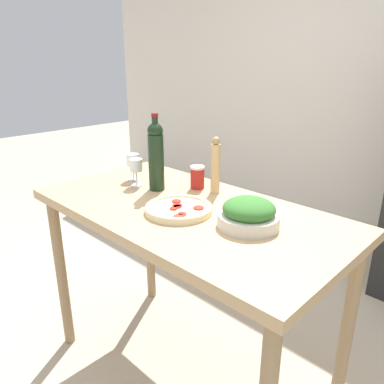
{
  "coord_description": "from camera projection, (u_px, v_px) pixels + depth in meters",
  "views": [
    {
      "loc": [
        1.08,
        -1.08,
        1.56
      ],
      "look_at": [
        0.0,
        0.04,
        1.0
      ],
      "focal_mm": 35.0,
      "sensor_mm": 36.0,
      "label": 1
    }
  ],
  "objects": [
    {
      "name": "salad_bowl",
      "position": [
        249.0,
        214.0,
        1.44
      ],
      "size": [
        0.24,
        0.24,
        0.12
      ],
      "color": "silver",
      "rests_on": "prep_counter"
    },
    {
      "name": "salt_canister",
      "position": [
        197.0,
        177.0,
        1.87
      ],
      "size": [
        0.07,
        0.07,
        0.11
      ],
      "color": "#B2231E",
      "rests_on": "prep_counter"
    },
    {
      "name": "wine_glass_near",
      "position": [
        136.0,
        167.0,
        1.89
      ],
      "size": [
        0.07,
        0.07,
        0.14
      ],
      "color": "silver",
      "rests_on": "prep_counter"
    },
    {
      "name": "homemade_pizza",
      "position": [
        179.0,
        209.0,
        1.59
      ],
      "size": [
        0.29,
        0.29,
        0.03
      ],
      "color": "beige",
      "rests_on": "prep_counter"
    },
    {
      "name": "wine_bottle",
      "position": [
        156.0,
        155.0,
        1.81
      ],
      "size": [
        0.08,
        0.08,
        0.38
      ],
      "color": "black",
      "rests_on": "prep_counter"
    },
    {
      "name": "ground_plane",
      "position": [
        187.0,
        372.0,
        1.97
      ],
      "size": [
        14.0,
        14.0,
        0.0
      ],
      "primitive_type": "plane",
      "color": "#BCAD93"
    },
    {
      "name": "wall_back",
      "position": [
        374.0,
        92.0,
        2.94
      ],
      "size": [
        6.4,
        0.08,
        2.6
      ],
      "color": "silver",
      "rests_on": "ground_plane"
    },
    {
      "name": "pepper_mill",
      "position": [
        215.0,
        166.0,
        1.78
      ],
      "size": [
        0.04,
        0.04,
        0.27
      ],
      "color": "tan",
      "rests_on": "prep_counter"
    },
    {
      "name": "wine_glass_far",
      "position": [
        133.0,
        161.0,
        1.99
      ],
      "size": [
        0.07,
        0.07,
        0.14
      ],
      "color": "silver",
      "rests_on": "prep_counter"
    },
    {
      "name": "prep_counter",
      "position": [
        186.0,
        230.0,
        1.69
      ],
      "size": [
        1.43,
        0.74,
        0.94
      ],
      "color": "tan",
      "rests_on": "ground_plane"
    }
  ]
}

